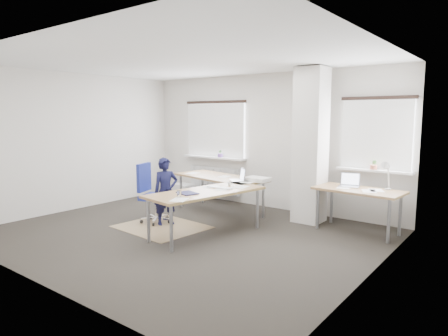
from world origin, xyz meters
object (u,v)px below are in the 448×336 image
Objects in this scene: desk_main at (216,185)px; task_chair at (154,206)px; desk_side at (359,192)px; person at (166,191)px.

task_chair is at bearing -133.85° from desk_main.
desk_side is at bearing 33.42° from desk_main.
task_chair is at bearing 124.72° from person.
task_chair reaches higher than desk_main.
desk_side is at bearing 9.78° from task_chair.
person is at bearing -125.05° from desk_main.
task_chair is (-3.17, -1.64, -0.38)m from desk_side.
desk_side is 1.21× the size of person.
desk_main is at bearing 18.51° from task_chair.
person is at bearing -10.71° from task_chair.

